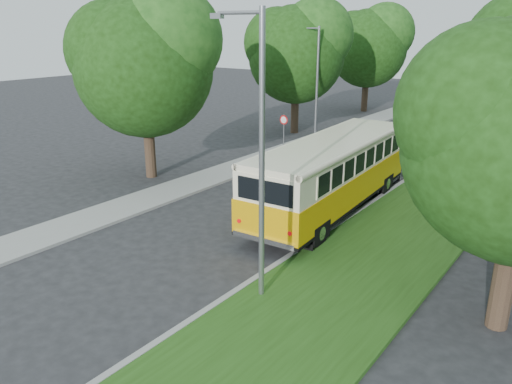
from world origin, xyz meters
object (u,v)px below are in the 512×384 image
Objects in this scene: car_silver at (379,169)px; lamppost_far at (316,81)px; vintage_bus at (332,176)px; car_grey at (474,116)px; car_white at (428,147)px; lamppost_near at (259,151)px; car_blue at (423,136)px.

lamppost_far is at bearing 137.55° from car_silver.
vintage_bus is at bearing -92.60° from car_silver.
vintage_bus is (7.22, -11.05, -2.53)m from lamppost_far.
vintage_bus is at bearing -84.76° from car_grey.
car_grey is at bearing 90.69° from car_white.
car_silver is at bearing 97.66° from lamppost_near.
car_white is at bearing -0.23° from lamppost_far.
car_blue is at bearing 96.83° from lamppost_near.
car_blue is (-1.39, 3.21, -0.03)m from car_white.
car_blue is at bearing 26.74° from lamppost_far.
lamppost_far is 13.44m from vintage_bus.
vintage_bus is 2.42× the size of car_silver.
car_silver is 0.96× the size of car_grey.
car_silver is at bearing 86.54° from vintage_bus.
vintage_bus reaches higher than car_grey.
car_silver is 0.88× the size of car_blue.
car_white is at bearing 83.12° from car_silver.
lamppost_near reaches higher than lamppost_far.
car_grey is (0.68, 9.98, -0.09)m from car_blue.
car_blue is at bearing 111.05° from car_white.
lamppost_far is 8.40m from car_white.
car_blue is (-2.60, 21.68, -3.64)m from lamppost_near.
vintage_bus is 2.13× the size of car_blue.
car_silver is (7.23, -6.06, -3.36)m from lamppost_far.
lamppost_near is 20.53m from lamppost_far.
car_grey is (-0.23, 24.21, -0.95)m from vintage_bus.
car_grey is at bearing 88.25° from car_silver.
lamppost_near is 1.59× the size of car_blue.
lamppost_near is at bearing -97.86° from car_blue.
vintage_bus reaches higher than car_blue.
lamppost_far is at bearing 119.84° from vintage_bus.
lamppost_near is 1.73× the size of car_white.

